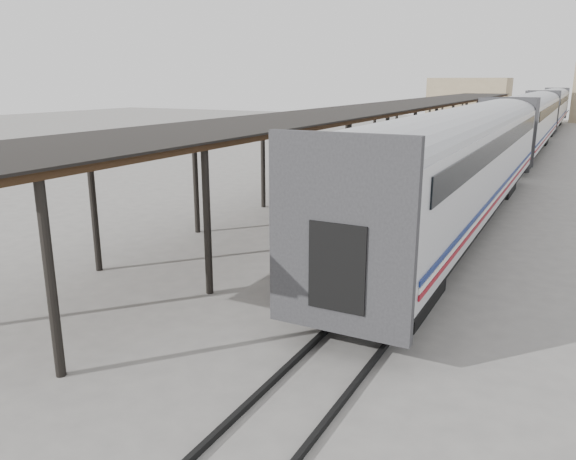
# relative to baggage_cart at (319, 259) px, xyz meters

# --- Properties ---
(ground) EXTENTS (160.00, 160.00, 0.00)m
(ground) POSITION_rel_baggage_cart_xyz_m (-0.88, -0.26, -0.65)
(ground) COLOR slate
(ground) RESTS_ON ground
(train) EXTENTS (3.45, 76.01, 4.01)m
(train) POSITION_rel_baggage_cart_xyz_m (2.31, 33.53, 2.04)
(train) COLOR silver
(train) RESTS_ON ground
(canopy) EXTENTS (4.90, 64.30, 4.15)m
(canopy) POSITION_rel_baggage_cart_xyz_m (-4.28, 23.74, 3.36)
(canopy) COLOR #422B19
(canopy) RESTS_ON ground
(rails) EXTENTS (1.54, 150.00, 0.12)m
(rails) POSITION_rel_baggage_cart_xyz_m (2.32, 33.74, -0.59)
(rails) COLOR black
(rails) RESTS_ON ground
(building_left) EXTENTS (12.00, 8.00, 6.00)m
(building_left) POSITION_rel_baggage_cart_xyz_m (-10.88, 81.74, 2.35)
(building_left) COLOR tan
(building_left) RESTS_ON ground
(baggage_cart) EXTENTS (1.26, 2.40, 0.86)m
(baggage_cart) POSITION_rel_baggage_cart_xyz_m (0.00, 0.00, 0.00)
(baggage_cart) COLOR brown
(baggage_cart) RESTS_ON ground
(suitcase_stack) EXTENTS (1.28, 1.05, 0.56)m
(suitcase_stack) POSITION_rel_baggage_cart_xyz_m (-0.13, 0.31, 0.41)
(suitcase_stack) COLOR #3E3E41
(suitcase_stack) RESTS_ON baggage_cart
(luggage_tug) EXTENTS (1.27, 1.68, 1.32)m
(luggage_tug) POSITION_rel_baggage_cart_xyz_m (-2.70, 20.27, -0.04)
(luggage_tug) COLOR maroon
(luggage_tug) RESTS_ON ground
(porter) EXTENTS (0.47, 0.64, 1.62)m
(porter) POSITION_rel_baggage_cart_xyz_m (0.25, -0.65, 1.02)
(porter) COLOR navy
(porter) RESTS_ON baggage_cart
(pedestrian) EXTENTS (1.00, 0.59, 1.59)m
(pedestrian) POSITION_rel_baggage_cart_xyz_m (-2.73, 12.35, 0.15)
(pedestrian) COLOR black
(pedestrian) RESTS_ON ground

